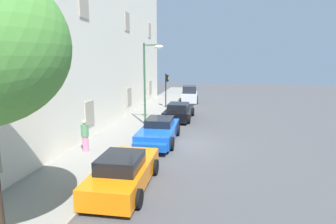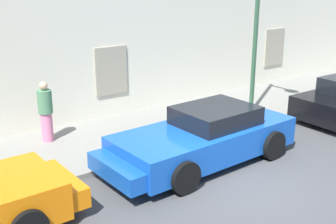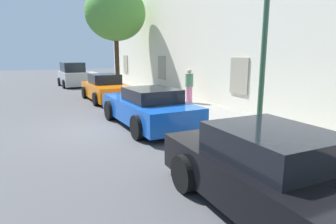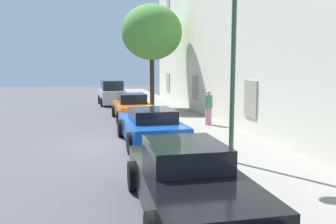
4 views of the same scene
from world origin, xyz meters
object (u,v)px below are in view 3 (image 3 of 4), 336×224
object	(u,v)px
sportscar_yellow_flank	(146,107)
tree_near_kerb	(115,13)
sportscar_white_middle	(296,187)
sportscar_red_lead	(107,90)
hatchback_distant	(73,76)
pedestrian_admiring	(189,86)

from	to	relation	value
sportscar_yellow_flank	tree_near_kerb	bearing A→B (deg)	169.33
sportscar_white_middle	tree_near_kerb	distance (m)	17.47
sportscar_red_lead	sportscar_white_middle	xyz separation A→B (m)	(12.46, -0.38, -0.00)
sportscar_red_lead	hatchback_distant	xyz separation A→B (m)	(-8.01, -0.65, 0.23)
tree_near_kerb	pedestrian_admiring	xyz separation A→B (m)	(7.44, 1.41, -4.17)
sportscar_white_middle	tree_near_kerb	xyz separation A→B (m)	(-16.72, 2.20, 4.53)
sportscar_yellow_flank	hatchback_distant	size ratio (longest dim) A/B	1.43
hatchback_distant	pedestrian_admiring	distance (m)	11.85
hatchback_distant	sportscar_white_middle	bearing A→B (deg)	0.76
tree_near_kerb	pedestrian_admiring	size ratio (longest dim) A/B	4.15
sportscar_white_middle	tree_near_kerb	world-z (taller)	tree_near_kerb
hatchback_distant	sportscar_yellow_flank	bearing A→B (deg)	2.44
sportscar_red_lead	tree_near_kerb	distance (m)	6.48
tree_near_kerb	sportscar_white_middle	bearing A→B (deg)	-7.50
tree_near_kerb	hatchback_distant	bearing A→B (deg)	-146.63
sportscar_red_lead	hatchback_distant	bearing A→B (deg)	-175.33
hatchback_distant	sportscar_red_lead	bearing A→B (deg)	4.67
sportscar_red_lead	pedestrian_admiring	size ratio (longest dim) A/B	2.94
sportscar_red_lead	hatchback_distant	distance (m)	8.04
hatchback_distant	tree_near_kerb	xyz separation A→B (m)	(3.75, 2.47, 4.30)
sportscar_white_middle	pedestrian_admiring	xyz separation A→B (m)	(-9.28, 3.61, 0.37)
tree_near_kerb	sportscar_red_lead	bearing A→B (deg)	-23.12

